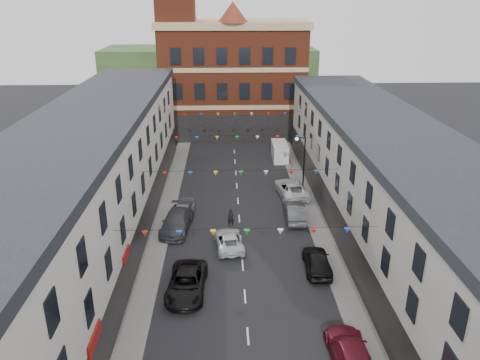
{
  "coord_description": "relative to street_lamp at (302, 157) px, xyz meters",
  "views": [
    {
      "loc": [
        -1.25,
        -30.66,
        18.95
      ],
      "look_at": [
        0.03,
        6.91,
        4.23
      ],
      "focal_mm": 35.0,
      "sensor_mm": 36.0,
      "label": 1
    }
  ],
  "objects": [
    {
      "name": "terrace_left",
      "position": [
        -18.33,
        -13.0,
        1.44
      ],
      "size": [
        8.4,
        56.0,
        10.7
      ],
      "color": "silver",
      "rests_on": "ground"
    },
    {
      "name": "ground",
      "position": [
        -6.55,
        -14.0,
        -3.9
      ],
      "size": [
        160.0,
        160.0,
        0.0
      ],
      "primitive_type": "plane",
      "color": "black",
      "rests_on": "ground"
    },
    {
      "name": "street_lamp",
      "position": [
        0.0,
        0.0,
        0.0
      ],
      "size": [
        1.1,
        0.36,
        6.0
      ],
      "color": "black",
      "rests_on": "ground"
    },
    {
      "name": "terrace_right",
      "position": [
        5.23,
        -13.0,
        0.95
      ],
      "size": [
        8.4,
        56.0,
        9.7
      ],
      "color": "#B7B6AC",
      "rests_on": "ground"
    },
    {
      "name": "distant_hill",
      "position": [
        -10.55,
        48.0,
        1.1
      ],
      "size": [
        40.0,
        14.0,
        10.0
      ],
      "primitive_type": "cube",
      "color": "#2B4C23",
      "rests_on": "ground"
    },
    {
      "name": "white_van",
      "position": [
        -0.95,
        10.77,
        -2.88
      ],
      "size": [
        1.84,
        4.67,
        2.06
      ],
      "primitive_type": "cube",
      "rotation": [
        0.0,
        0.0,
        -0.01
      ],
      "color": "silver",
      "rests_on": "ground"
    },
    {
      "name": "car_right_e",
      "position": [
        -1.46,
        -6.35,
        -3.12
      ],
      "size": [
        1.86,
        4.81,
        1.56
      ],
      "primitive_type": "imported",
      "rotation": [
        0.0,
        0.0,
        3.1
      ],
      "color": "#484B50",
      "rests_on": "ground"
    },
    {
      "name": "moving_car",
      "position": [
        -7.56,
        -11.2,
        -3.27
      ],
      "size": [
        2.66,
        4.82,
        1.28
      ],
      "primitive_type": "imported",
      "rotation": [
        0.0,
        0.0,
        3.26
      ],
      "color": "silver",
      "rests_on": "ground"
    },
    {
      "name": "car_left_c",
      "position": [
        -10.52,
        -17.41,
        -3.15
      ],
      "size": [
        2.8,
        5.57,
        1.51
      ],
      "primitive_type": "imported",
      "rotation": [
        0.0,
        0.0,
        -0.05
      ],
      "color": "black",
      "rests_on": "ground"
    },
    {
      "name": "car_right_d",
      "position": [
        -1.05,
        -14.91,
        -3.13
      ],
      "size": [
        2.0,
        4.62,
        1.55
      ],
      "primitive_type": "imported",
      "rotation": [
        0.0,
        0.0,
        3.1
      ],
      "color": "black",
      "rests_on": "ground"
    },
    {
      "name": "car_right_c",
      "position": [
        -1.05,
        -24.48,
        -3.15
      ],
      "size": [
        2.15,
        5.23,
        1.51
      ],
      "primitive_type": "imported",
      "rotation": [
        0.0,
        0.0,
        3.15
      ],
      "color": "maroon",
      "rests_on": "ground"
    },
    {
      "name": "clock_tower",
      "position": [
        -14.05,
        21.0,
        11.03
      ],
      "size": [
        5.6,
        5.6,
        30.0
      ],
      "color": "maroon",
      "rests_on": "ground"
    },
    {
      "name": "pavement_left",
      "position": [
        -13.45,
        -12.0,
        -3.83
      ],
      "size": [
        1.8,
        64.0,
        0.15
      ],
      "primitive_type": "cube",
      "color": "#605E5B",
      "rests_on": "ground"
    },
    {
      "name": "car_right_f",
      "position": [
        -1.05,
        -0.85,
        -3.09
      ],
      "size": [
        3.38,
        6.13,
        1.63
      ],
      "primitive_type": "imported",
      "rotation": [
        0.0,
        0.0,
        3.26
      ],
      "color": "silver",
      "rests_on": "ground"
    },
    {
      "name": "pavement_right",
      "position": [
        0.35,
        -12.0,
        -3.83
      ],
      "size": [
        1.8,
        64.0,
        0.15
      ],
      "primitive_type": "cube",
      "color": "#605E5B",
      "rests_on": "ground"
    },
    {
      "name": "pedestrian",
      "position": [
        -7.33,
        -7.53,
        -3.08
      ],
      "size": [
        0.63,
        0.43,
        1.65
      ],
      "primitive_type": "imported",
      "rotation": [
        0.0,
        0.0,
        -0.07
      ],
      "color": "black",
      "rests_on": "ground"
    },
    {
      "name": "car_left_e",
      "position": [
        -11.69,
        -5.51,
        -3.17
      ],
      "size": [
        2.21,
        4.5,
        1.48
      ],
      "primitive_type": "imported",
      "rotation": [
        0.0,
        0.0,
        -0.11
      ],
      "color": "#92939A",
      "rests_on": "ground"
    },
    {
      "name": "civic_building",
      "position": [
        -6.55,
        23.95,
        4.23
      ],
      "size": [
        20.6,
        13.3,
        18.5
      ],
      "color": "maroon",
      "rests_on": "ground"
    },
    {
      "name": "car_left_d",
      "position": [
        -12.05,
        -8.04,
        -3.09
      ],
      "size": [
        2.9,
        5.84,
        1.63
      ],
      "primitive_type": "imported",
      "rotation": [
        0.0,
        0.0,
        -0.11
      ],
      "color": "#37383E",
      "rests_on": "ground"
    }
  ]
}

